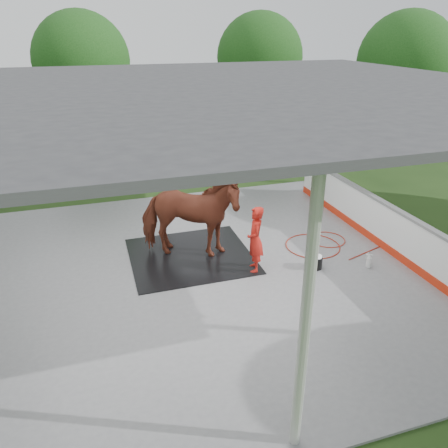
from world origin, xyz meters
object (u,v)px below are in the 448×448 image
object	(u,v)px
wash_bucket	(315,262)
handler	(255,240)
dasher_board	(380,224)
horse	(189,217)

from	to	relation	value
wash_bucket	handler	bearing A→B (deg)	166.30
dasher_board	horse	size ratio (longest dim) A/B	3.34
horse	handler	bearing A→B (deg)	-108.43
dasher_board	horse	bearing A→B (deg)	171.05
wash_bucket	horse	bearing A→B (deg)	151.72
dasher_board	horse	world-z (taller)	horse
dasher_board	handler	bearing A→B (deg)	-174.76
dasher_board	handler	size ratio (longest dim) A/B	5.21
dasher_board	wash_bucket	xyz separation A→B (m)	(-2.13, -0.65, -0.39)
dasher_board	wash_bucket	size ratio (longest dim) A/B	24.26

